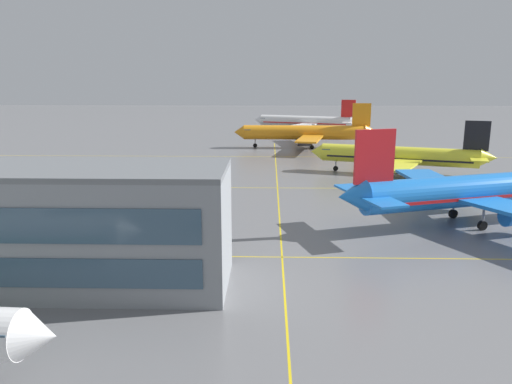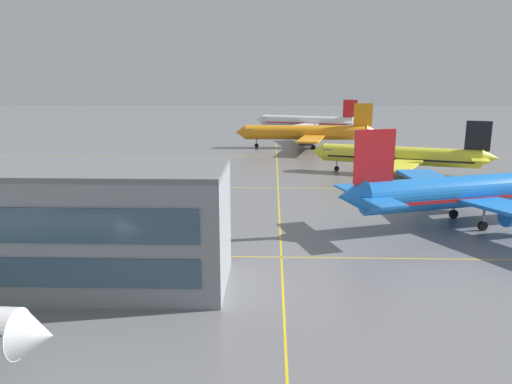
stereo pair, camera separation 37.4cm
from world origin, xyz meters
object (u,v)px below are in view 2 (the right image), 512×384
at_px(airliner_third_row, 401,156).
at_px(airliner_far_left_stand, 307,133).
at_px(airliner_far_right_stand, 308,122).
at_px(airliner_second_row, 481,191).

distance_m(airliner_third_row, airliner_far_left_stand, 39.67).
xyz_separation_m(airliner_far_left_stand, airliner_far_right_stand, (2.53, 34.09, -0.20)).
bearing_deg(airliner_far_right_stand, airliner_second_row, -81.50).
bearing_deg(airliner_far_left_stand, airliner_third_row, -66.51).
bearing_deg(airliner_second_row, airliner_far_left_stand, 104.57).
relative_size(airliner_second_row, airliner_far_right_stand, 1.15).
distance_m(airliner_second_row, airliner_far_right_stand, 104.26).
distance_m(airliner_far_left_stand, airliner_far_right_stand, 34.18).
relative_size(airliner_second_row, airliner_far_left_stand, 1.07).
xyz_separation_m(airliner_second_row, airliner_far_right_stand, (-15.41, 103.12, -0.57)).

